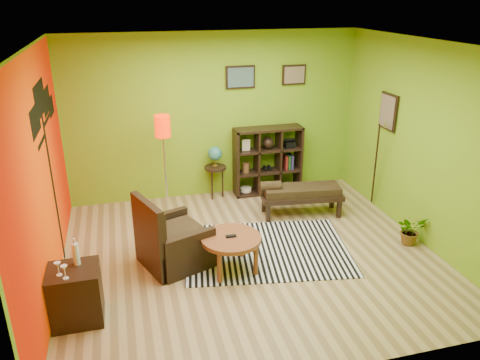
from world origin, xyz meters
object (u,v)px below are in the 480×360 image
object	(u,v)px
cube_shelf	(268,161)
side_cabinet	(76,294)
coffee_table	(231,241)
bench	(299,193)
floor_lamp	(163,135)
potted_plant	(410,233)
armchair	(172,244)
globe_table	(215,159)

from	to	relation	value
cube_shelf	side_cabinet	bearing A→B (deg)	-137.51
coffee_table	bench	xyz separation A→B (m)	(1.44, 1.29, -0.02)
floor_lamp	potted_plant	distance (m)	3.91
armchair	cube_shelf	world-z (taller)	cube_shelf
armchair	side_cabinet	xyz separation A→B (m)	(-1.14, -0.87, 0.02)
bench	potted_plant	xyz separation A→B (m)	(1.19, -1.29, -0.22)
coffee_table	bench	world-z (taller)	bench
side_cabinet	potted_plant	xyz separation A→B (m)	(4.50, 0.55, -0.16)
side_cabinet	potted_plant	size ratio (longest dim) A/B	2.22
side_cabinet	cube_shelf	size ratio (longest dim) A/B	0.79
bench	potted_plant	size ratio (longest dim) A/B	3.16
floor_lamp	globe_table	bearing A→B (deg)	28.34
cube_shelf	potted_plant	world-z (taller)	cube_shelf
side_cabinet	cube_shelf	world-z (taller)	cube_shelf
coffee_table	globe_table	size ratio (longest dim) A/B	0.84
coffee_table	floor_lamp	world-z (taller)	floor_lamp
coffee_table	side_cabinet	size ratio (longest dim) A/B	0.81
cube_shelf	potted_plant	distance (m)	2.72
side_cabinet	bench	world-z (taller)	side_cabinet
bench	potted_plant	bearing A→B (deg)	-47.21
side_cabinet	floor_lamp	distance (m)	2.88
coffee_table	side_cabinet	distance (m)	1.95
potted_plant	bench	bearing A→B (deg)	132.79
floor_lamp	cube_shelf	bearing A→B (deg)	14.06
cube_shelf	coffee_table	bearing A→B (deg)	-118.40
side_cabinet	floor_lamp	xyz separation A→B (m)	(1.26, 2.39, 1.01)
floor_lamp	bench	world-z (taller)	floor_lamp
coffee_table	bench	size ratio (longest dim) A/B	0.57
side_cabinet	floor_lamp	bearing A→B (deg)	62.25
globe_table	side_cabinet	bearing A→B (deg)	-126.89
side_cabinet	cube_shelf	bearing A→B (deg)	42.49
side_cabinet	bench	xyz separation A→B (m)	(3.31, 1.83, 0.06)
cube_shelf	bench	world-z (taller)	cube_shelf
coffee_table	bench	distance (m)	1.93
coffee_table	globe_table	xyz separation A→B (m)	(0.29, 2.33, 0.29)
armchair	bench	xyz separation A→B (m)	(2.17, 0.96, 0.09)
side_cabinet	globe_table	size ratio (longest dim) A/B	1.03
armchair	floor_lamp	bearing A→B (deg)	85.74
armchair	bench	size ratio (longest dim) A/B	0.77
globe_table	bench	bearing A→B (deg)	-42.00
cube_shelf	floor_lamp	bearing A→B (deg)	-165.94
bench	floor_lamp	bearing A→B (deg)	164.93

